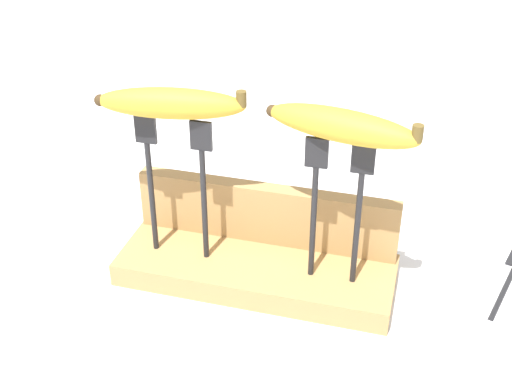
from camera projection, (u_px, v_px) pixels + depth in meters
ground_plane at (256, 279)px, 0.87m from camera, size 3.00×3.00×0.00m
wooden_board at (256, 270)px, 0.86m from camera, size 0.35×0.12×0.03m
board_backstop at (266, 213)px, 0.87m from camera, size 0.34×0.02×0.08m
fork_stand_left at (176, 176)px, 0.81m from camera, size 0.09×0.01×0.19m
fork_stand_right at (337, 199)px, 0.77m from camera, size 0.08×0.01×0.18m
banana_raised_left at (171, 103)px, 0.76m from camera, size 0.18×0.07×0.04m
banana_raised_right at (342, 125)px, 0.72m from camera, size 0.18×0.08×0.04m
fork_fallen_far at (512, 273)px, 0.88m from camera, size 0.06×0.16×0.01m
wire_coil at (190, 222)px, 0.98m from camera, size 0.09×0.09×0.01m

